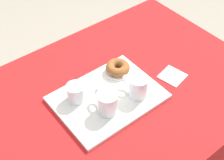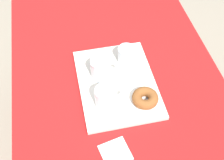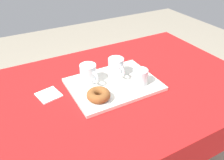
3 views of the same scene
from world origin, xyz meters
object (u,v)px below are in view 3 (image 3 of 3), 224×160
Objects in this scene: tea_mug_right at (89,74)px; donut_plate_left at (99,99)px; serving_tray at (113,84)px; tea_mug_left at (116,68)px; paper_napkin at (49,95)px; sugar_donut_left at (98,95)px; water_glass_near at (140,77)px; dining_table at (116,100)px.

donut_plate_left is (0.02, 0.16, -0.04)m from tea_mug_right.
serving_tray is 0.10m from tea_mug_left.
tea_mug_right is 1.19× the size of paper_napkin.
tea_mug_right is at bearing -97.74° from sugar_donut_left.
tea_mug_left is 0.14m from water_glass_near.
sugar_donut_left is (0.00, 0.00, 0.02)m from donut_plate_left.
sugar_donut_left is at bearing 40.47° from tea_mug_left.
serving_tray is 5.52× the size of water_glass_near.
tea_mug_right is (0.11, -0.08, 0.15)m from dining_table.
paper_napkin is (0.21, -0.01, -0.06)m from tea_mug_right.
tea_mug_right is 1.56× the size of water_glass_near.
donut_plate_left is 1.06× the size of sugar_donut_left.
paper_napkin is (0.31, -0.08, -0.01)m from serving_tray.
water_glass_near is 0.69× the size of donut_plate_left.
serving_tray is 3.53× the size of tea_mug_right.
tea_mug_left is 1.57× the size of water_glass_near.
donut_plate_left is at bearing 138.68° from paper_napkin.
tea_mug_right is 0.26m from water_glass_near.
dining_table is at bearing -149.85° from sugar_donut_left.
tea_mug_right reaches higher than dining_table.
water_glass_near is (-0.06, 0.13, -0.01)m from tea_mug_left.
sugar_donut_left is 1.05× the size of paper_napkin.
tea_mug_left is at bearing -139.53° from sugar_donut_left.
water_glass_near is (-0.11, 0.06, 0.14)m from dining_table.
sugar_donut_left is (0.24, 0.02, -0.01)m from water_glass_near.
sugar_donut_left is at bearing 35.09° from serving_tray.
tea_mug_right is at bearing -33.73° from serving_tray.
dining_table is 11.54× the size of tea_mug_right.
tea_mug_left is 0.37m from paper_napkin.
tea_mug_right is at bearing -3.21° from tea_mug_left.
serving_tray is 0.16m from sugar_donut_left.
sugar_donut_left reaches higher than donut_plate_left.
tea_mug_right is 0.17m from donut_plate_left.
tea_mug_right reaches higher than water_glass_near.
donut_plate_left reaches higher than paper_napkin.
tea_mug_left is 1.08× the size of donut_plate_left.
donut_plate_left is at bearing 5.01° from water_glass_near.
dining_table is 0.10m from serving_tray.
serving_tray is (0.01, -0.01, 0.10)m from dining_table.
donut_plate_left is 1.11× the size of paper_napkin.
paper_napkin reaches higher than dining_table.
dining_table is at bearing 144.41° from tea_mug_right.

